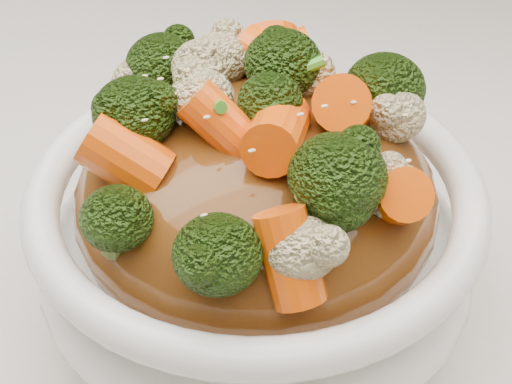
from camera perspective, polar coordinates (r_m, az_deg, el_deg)
name	(u,v)px	position (r m, az deg, el deg)	size (l,w,h in m)	color
tablecloth	(153,284)	(0.47, -7.48, -6.65)	(1.20, 0.80, 0.04)	silver
bowl	(256,242)	(0.40, 0.00, -3.66)	(0.22, 0.22, 0.09)	white
sauce_base	(256,197)	(0.38, 0.00, -0.36)	(0.18, 0.18, 0.10)	#5E3210
carrots	(256,85)	(0.34, 0.00, 7.81)	(0.18, 0.18, 0.05)	#FF5A08
broccoli	(256,87)	(0.35, 0.00, 7.67)	(0.18, 0.18, 0.05)	black
cauliflower	(256,91)	(0.35, 0.00, 7.38)	(0.18, 0.18, 0.04)	beige
scallions	(256,83)	(0.34, 0.00, 7.96)	(0.13, 0.13, 0.02)	#3A9522
sesame_seeds	(256,83)	(0.34, 0.00, 7.96)	(0.16, 0.16, 0.01)	beige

